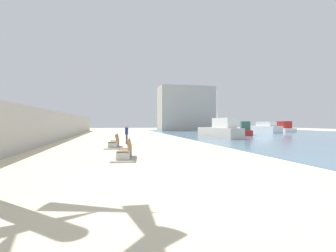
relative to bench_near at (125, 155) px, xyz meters
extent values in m
plane|color=beige|center=(1.33, 13.73, -0.23)|extent=(120.00, 120.00, 0.00)
cube|color=#ADAAA3|center=(-6.17, 13.73, 1.18)|extent=(0.80, 64.00, 2.84)
cube|color=slate|center=(25.33, 13.73, -0.21)|extent=(36.00, 68.00, 0.04)
cube|color=#ADAAA3|center=(-0.12, -0.69, 0.01)|extent=(0.62, 0.28, 0.50)
cube|color=#ADAAA3|center=(0.07, 0.70, 0.01)|extent=(0.62, 0.28, 0.50)
cube|color=olive|center=(-0.03, 0.00, 0.22)|extent=(0.71, 1.65, 0.06)
cube|color=olive|center=(0.20, -0.03, 0.50)|extent=(0.37, 1.61, 0.50)
cube|color=#ADAAA3|center=(-0.03, 0.00, -0.19)|extent=(1.37, 2.23, 0.08)
cube|color=#ADAAA3|center=(-0.60, 4.90, 0.01)|extent=(0.62, 0.27, 0.50)
cube|color=#ADAAA3|center=(-0.45, 6.30, 0.01)|extent=(0.62, 0.27, 0.50)
cube|color=olive|center=(-0.52, 5.60, 0.22)|extent=(0.67, 1.65, 0.06)
cube|color=olive|center=(-0.30, 5.57, 0.50)|extent=(0.34, 1.61, 0.50)
cube|color=#ADAAA3|center=(-0.52, 5.60, -0.19)|extent=(1.33, 2.21, 0.08)
cylinder|color=#333338|center=(0.53, 8.71, 0.17)|extent=(0.12, 0.12, 0.80)
cylinder|color=#333338|center=(0.48, 8.59, 0.17)|extent=(0.12, 0.12, 0.80)
cube|color=navy|center=(0.51, 8.65, 0.85)|extent=(0.28, 0.36, 0.57)
sphere|color=tan|center=(0.51, 8.65, 1.28)|extent=(0.22, 0.22, 0.22)
cylinder|color=navy|center=(0.58, 8.85, 0.88)|extent=(0.09, 0.09, 0.51)
cylinder|color=navy|center=(0.43, 8.44, 0.88)|extent=(0.09, 0.09, 0.51)
cube|color=white|center=(24.95, 27.40, 0.40)|extent=(3.29, 7.94, 1.18)
cube|color=white|center=(25.13, 26.26, 1.36)|extent=(1.99, 3.58, 0.74)
cube|color=beige|center=(11.24, 14.56, 0.39)|extent=(2.71, 7.36, 1.16)
cube|color=white|center=(11.39, 13.49, 1.52)|extent=(1.64, 3.30, 1.10)
cylinder|color=silver|center=(11.19, 14.92, 3.09)|extent=(0.12, 0.12, 4.25)
cube|color=red|center=(17.93, 20.70, 0.16)|extent=(4.30, 6.71, 0.70)
cube|color=#337060|center=(17.51, 19.79, 1.11)|extent=(2.28, 3.13, 1.22)
cube|color=white|center=(30.83, 30.15, 0.17)|extent=(2.51, 6.41, 0.73)
cube|color=red|center=(30.80, 29.20, 1.18)|extent=(1.70, 2.84, 1.29)
cube|color=#ADAAA3|center=(15.28, 41.73, 4.66)|extent=(12.00, 6.00, 9.79)
camera|label=1|loc=(-0.52, -12.01, 1.52)|focal=26.60mm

